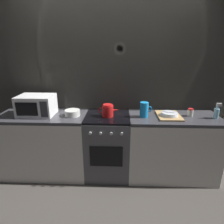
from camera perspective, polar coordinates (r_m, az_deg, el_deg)
ground_plane at (r=2.98m, az=-1.25°, el=-17.55°), size 8.00×8.00×0.00m
back_wall at (r=2.79m, az=-1.02°, el=7.01°), size 3.60×0.05×2.40m
counter_left at (r=2.94m, az=-19.36°, el=-9.04°), size 1.20×0.60×0.90m
stove_unit at (r=2.74m, az=-1.32°, el=-9.95°), size 0.60×0.63×0.90m
counter_right at (r=2.84m, az=17.43°, el=-9.84°), size 1.20×0.60×0.90m
microwave at (r=2.74m, az=-21.76°, el=1.88°), size 0.46×0.35×0.27m
kettle at (r=2.50m, az=-1.27°, el=0.44°), size 0.28×0.15×0.17m
mixing_bowl at (r=2.59m, az=-11.82°, el=-0.25°), size 0.20×0.20×0.08m
pitcher at (r=2.51m, az=9.67°, el=0.70°), size 0.16×0.11×0.20m
dish_pile at (r=2.62m, az=16.80°, el=-0.85°), size 0.30×0.40×0.07m
spice_jar at (r=2.73m, az=22.52°, el=-0.10°), size 0.08×0.08×0.10m
spray_bottle at (r=2.78m, az=28.96°, el=-0.12°), size 0.08×0.06×0.20m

